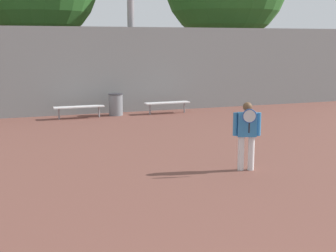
{
  "coord_description": "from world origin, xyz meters",
  "views": [
    {
      "loc": [
        -2.21,
        -1.8,
        2.85
      ],
      "look_at": [
        1.42,
        8.34,
        0.88
      ],
      "focal_mm": 50.0,
      "sensor_mm": 36.0,
      "label": 1
    }
  ],
  "objects": [
    {
      "name": "back_fence",
      "position": [
        0.0,
        16.46,
        1.7
      ],
      "size": [
        26.9,
        0.06,
        3.39
      ],
      "color": "gray",
      "rests_on": "ground_plane"
    },
    {
      "name": "trash_bin",
      "position": [
        1.93,
        15.77,
        0.42
      ],
      "size": [
        0.56,
        0.56,
        0.85
      ],
      "color": "gray",
      "rests_on": "ground_plane"
    },
    {
      "name": "bench_courtside_near",
      "position": [
        3.96,
        15.51,
        0.41
      ],
      "size": [
        1.81,
        0.4,
        0.45
      ],
      "color": "white",
      "rests_on": "ground_plane"
    },
    {
      "name": "bench_adjacent_court",
      "position": [
        0.47,
        15.51,
        0.41
      ],
      "size": [
        1.86,
        0.4,
        0.45
      ],
      "color": "white",
      "rests_on": "ground_plane"
    },
    {
      "name": "tennis_player",
      "position": [
        2.83,
        7.13,
        0.87
      ],
      "size": [
        0.59,
        0.49,
        1.53
      ],
      "rotation": [
        0.0,
        0.0,
        -0.34
      ],
      "color": "silver",
      "rests_on": "ground_plane"
    }
  ]
}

